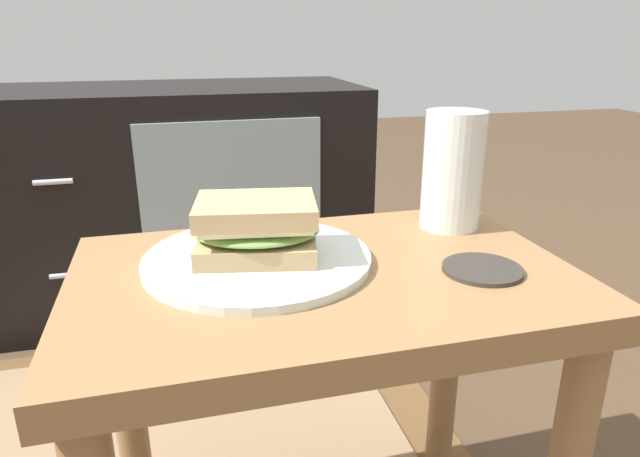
% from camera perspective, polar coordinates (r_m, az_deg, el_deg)
% --- Properties ---
extents(side_table, '(0.56, 0.36, 0.46)m').
position_cam_1_polar(side_table, '(0.68, 0.39, -11.28)').
color(side_table, olive).
rests_on(side_table, ground).
extents(tv_cabinet, '(0.96, 0.46, 0.58)m').
position_cam_1_polar(tv_cabinet, '(1.57, -14.01, 3.23)').
color(tv_cabinet, black).
rests_on(tv_cabinet, ground).
extents(area_rug, '(1.06, 0.61, 0.01)m').
position_cam_1_polar(area_rug, '(1.19, -15.68, -18.14)').
color(area_rug, brown).
rests_on(area_rug, ground).
extents(plate, '(0.26, 0.26, 0.01)m').
position_cam_1_polar(plate, '(0.65, -6.37, -3.09)').
color(plate, silver).
rests_on(plate, side_table).
extents(sandwich_front, '(0.16, 0.13, 0.07)m').
position_cam_1_polar(sandwich_front, '(0.64, -6.50, 0.03)').
color(sandwich_front, tan).
rests_on(sandwich_front, plate).
extents(beer_glass, '(0.08, 0.08, 0.16)m').
position_cam_1_polar(beer_glass, '(0.77, 13.33, 5.55)').
color(beer_glass, silver).
rests_on(beer_glass, side_table).
extents(coaster, '(0.09, 0.09, 0.01)m').
position_cam_1_polar(coaster, '(0.65, 16.21, -4.00)').
color(coaster, '#332D28').
rests_on(coaster, side_table).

